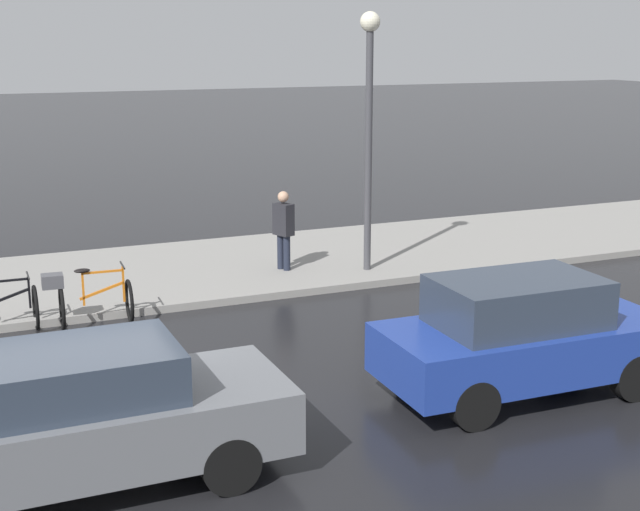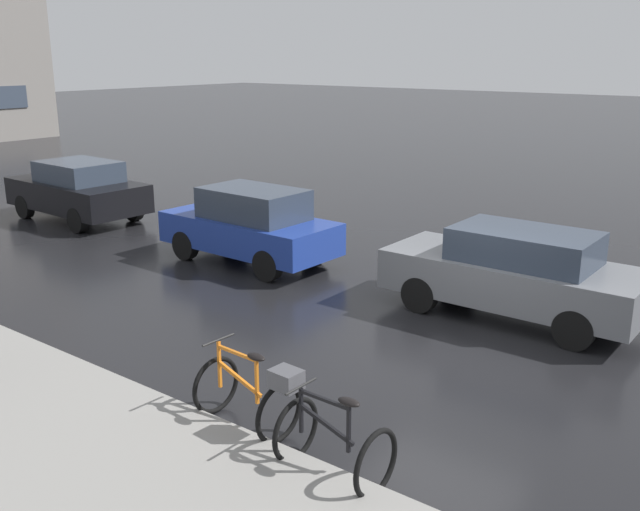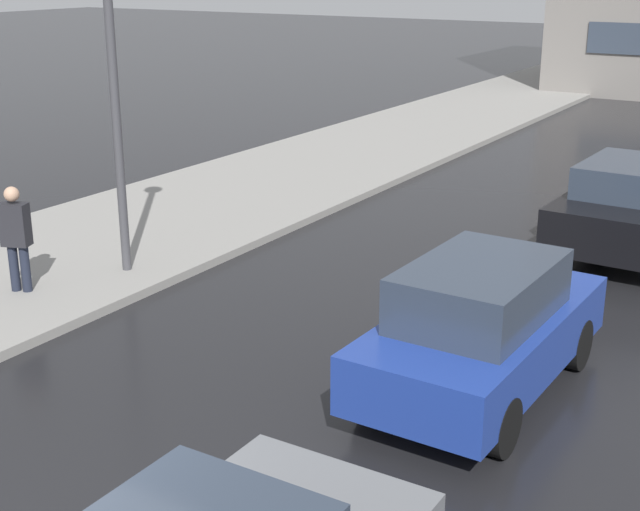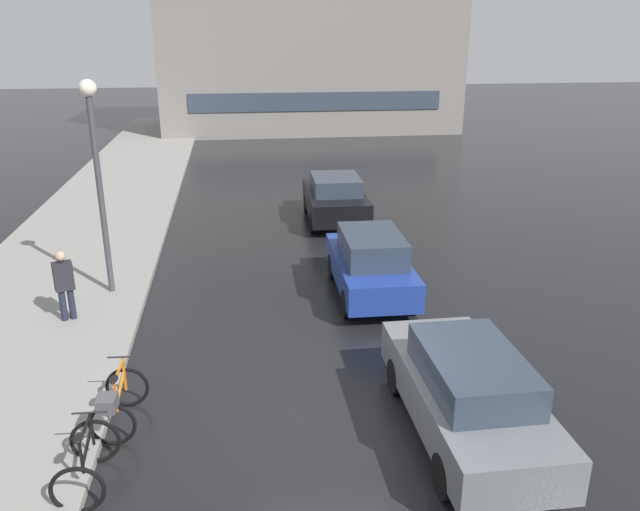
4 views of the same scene
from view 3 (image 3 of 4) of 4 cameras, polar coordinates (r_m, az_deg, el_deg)
name	(u,v)px [view 3 (image 3 of 4)]	position (r m, az deg, el deg)	size (l,w,h in m)	color
sidewalk_kerb	(197,209)	(18.13, -7.90, 2.99)	(4.80, 60.00, 0.14)	gray
car_blue	(482,327)	(10.40, 10.33, -4.54)	(1.78, 3.97, 1.62)	navy
car_black	(632,205)	(16.26, 19.35, 3.04)	(2.03, 4.17, 1.59)	black
pedestrian	(16,237)	(13.75, -18.86, 1.13)	(0.46, 0.37, 1.73)	#1E2333
streetlamp	(112,63)	(13.83, -13.15, 11.92)	(0.39, 0.39, 5.16)	#424247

